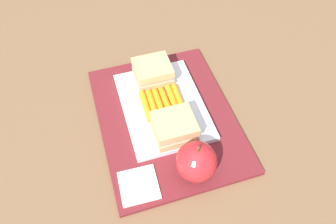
# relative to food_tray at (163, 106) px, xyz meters

# --- Properties ---
(ground_plane) EXTENTS (2.40, 2.40, 0.00)m
(ground_plane) POSITION_rel_food_tray_xyz_m (0.03, 0.00, -0.02)
(ground_plane) COLOR brown
(lunchbag_mat) EXTENTS (0.36, 0.28, 0.01)m
(lunchbag_mat) POSITION_rel_food_tray_xyz_m (0.03, 0.00, -0.01)
(lunchbag_mat) COLOR maroon
(lunchbag_mat) RESTS_ON ground_plane
(food_tray) EXTENTS (0.23, 0.17, 0.01)m
(food_tray) POSITION_rel_food_tray_xyz_m (0.00, 0.00, 0.00)
(food_tray) COLOR white
(food_tray) RESTS_ON lunchbag_mat
(sandwich_half_left) EXTENTS (0.07, 0.08, 0.04)m
(sandwich_half_left) POSITION_rel_food_tray_xyz_m (-0.08, 0.00, 0.03)
(sandwich_half_left) COLOR tan
(sandwich_half_left) RESTS_ON food_tray
(sandwich_half_right) EXTENTS (0.07, 0.08, 0.04)m
(sandwich_half_right) POSITION_rel_food_tray_xyz_m (0.08, 0.00, 0.03)
(sandwich_half_right) COLOR tan
(sandwich_half_right) RESTS_ON food_tray
(carrot_sticks_bundle) EXTENTS (0.08, 0.09, 0.02)m
(carrot_sticks_bundle) POSITION_rel_food_tray_xyz_m (0.00, -0.00, 0.01)
(carrot_sticks_bundle) COLOR orange
(carrot_sticks_bundle) RESTS_ON food_tray
(apple) EXTENTS (0.08, 0.08, 0.09)m
(apple) POSITION_rel_food_tray_xyz_m (0.16, 0.01, 0.03)
(apple) COLOR red
(apple) RESTS_ON lunchbag_mat
(paper_napkin) EXTENTS (0.07, 0.07, 0.00)m
(paper_napkin) POSITION_rel_food_tray_xyz_m (0.16, -0.09, -0.00)
(paper_napkin) COLOR white
(paper_napkin) RESTS_ON lunchbag_mat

